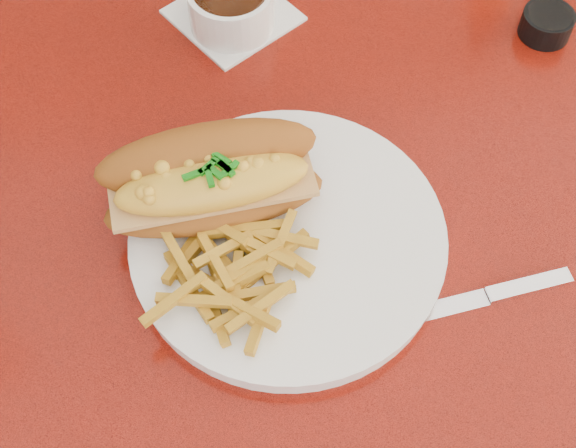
{
  "coord_description": "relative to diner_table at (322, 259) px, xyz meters",
  "views": [
    {
      "loc": [
        -0.11,
        -0.44,
        1.42
      ],
      "look_at": [
        -0.05,
        -0.07,
        0.81
      ],
      "focal_mm": 50.0,
      "sensor_mm": 36.0,
      "label": 1
    }
  ],
  "objects": [
    {
      "name": "knife",
      "position": [
        0.11,
        -0.15,
        0.16
      ],
      "size": [
        0.22,
        0.04,
        0.01
      ],
      "rotation": [
        0.0,
        0.0,
        0.11
      ],
      "color": "silver",
      "rests_on": "diner_table"
    },
    {
      "name": "mac_hoagie",
      "position": [
        -0.11,
        -0.02,
        0.22
      ],
      "size": [
        0.21,
        0.11,
        0.09
      ],
      "rotation": [
        0.0,
        0.0,
        0.07
      ],
      "color": "#914E17",
      "rests_on": "dinner_plate"
    },
    {
      "name": "fries_pile",
      "position": [
        -0.11,
        -0.1,
        0.2
      ],
      "size": [
        0.14,
        0.14,
        0.03
      ],
      "primitive_type": null,
      "rotation": [
        0.0,
        0.0,
        -0.36
      ],
      "color": "gold",
      "rests_on": "dinner_plate"
    },
    {
      "name": "fork",
      "position": [
        0.01,
        -0.07,
        0.18
      ],
      "size": [
        0.06,
        0.12,
        0.0
      ],
      "rotation": [
        0.0,
        0.0,
        1.97
      ],
      "color": "silver",
      "rests_on": "dinner_plate"
    },
    {
      "name": "sauce_cup_right",
      "position": [
        0.27,
        0.16,
        0.18
      ],
      "size": [
        0.07,
        0.07,
        0.03
      ],
      "rotation": [
        0.0,
        0.0,
        -0.3
      ],
      "color": "black",
      "rests_on": "diner_table"
    },
    {
      "name": "ground",
      "position": [
        0.0,
        0.0,
        -0.61
      ],
      "size": [
        8.0,
        8.0,
        0.0
      ],
      "primitive_type": "plane",
      "color": "beige",
      "rests_on": "ground"
    },
    {
      "name": "paper_napkin",
      "position": [
        -0.07,
        0.24,
        0.16
      ],
      "size": [
        0.16,
        0.16,
        0.0
      ],
      "primitive_type": "cube",
      "rotation": [
        0.0,
        0.0,
        0.57
      ],
      "color": "white",
      "rests_on": "diner_table"
    },
    {
      "name": "gravy_ramekin",
      "position": [
        -0.07,
        0.22,
        0.19
      ],
      "size": [
        0.11,
        0.11,
        0.05
      ],
      "rotation": [
        0.0,
        0.0,
        0.13
      ],
      "color": "white",
      "rests_on": "diner_table"
    },
    {
      "name": "diner_table",
      "position": [
        0.0,
        0.0,
        0.0
      ],
      "size": [
        1.23,
        0.83,
        0.77
      ],
      "color": "red",
      "rests_on": "ground"
    },
    {
      "name": "dinner_plate",
      "position": [
        -0.05,
        -0.07,
        0.17
      ],
      "size": [
        0.38,
        0.38,
        0.02
      ],
      "rotation": [
        0.0,
        0.0,
        0.42
      ],
      "color": "white",
      "rests_on": "diner_table"
    }
  ]
}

